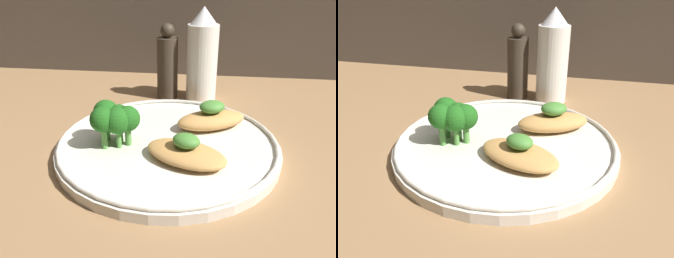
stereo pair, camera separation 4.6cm
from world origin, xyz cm
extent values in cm
cube|color=#936D47|center=(0.00, 0.00, -0.50)|extent=(180.00, 180.00, 1.00)
cylinder|color=silver|center=(0.00, 0.00, 0.70)|extent=(31.79, 31.79, 1.40)
torus|color=silver|center=(0.00, 0.00, 1.70)|extent=(31.19, 31.19, 0.60)
ellipsoid|color=tan|center=(2.96, -4.86, 2.41)|extent=(12.69, 10.15, 2.02)
ellipsoid|color=#478433|center=(2.96, -4.86, 4.31)|extent=(4.50, 4.12, 1.78)
ellipsoid|color=tan|center=(6.11, 5.50, 2.68)|extent=(12.29, 9.61, 2.55)
ellipsoid|color=#478433|center=(6.11, 5.50, 4.89)|extent=(4.96, 4.58, 1.86)
cylinder|color=#569942|center=(-5.45, -1.59, 2.78)|extent=(0.91, 0.91, 2.76)
sphere|color=#1E5B19|center=(-5.45, -1.59, 5.42)|extent=(3.61, 3.61, 3.61)
cylinder|color=#569942|center=(-6.75, -0.95, 2.87)|extent=(0.74, 0.74, 2.95)
sphere|color=#1E5B19|center=(-6.75, -0.95, 5.48)|extent=(3.25, 3.25, 3.25)
cylinder|color=#569942|center=(-8.76, -0.50, 2.94)|extent=(0.77, 0.77, 3.09)
sphere|color=#1E5B19|center=(-8.76, -0.50, 5.73)|extent=(3.56, 3.56, 3.56)
cylinder|color=#569942|center=(-8.46, -3.02, 2.98)|extent=(0.85, 0.85, 3.16)
sphere|color=#1E5B19|center=(-8.46, -3.02, 5.77)|extent=(3.45, 3.45, 3.45)
cylinder|color=#569942|center=(-6.58, -2.53, 2.78)|extent=(0.75, 0.75, 2.76)
sphere|color=#1E5B19|center=(-6.58, -2.53, 5.47)|extent=(3.72, 3.72, 3.72)
cylinder|color=white|center=(3.88, 21.72, 7.29)|extent=(5.95, 5.95, 14.59)
cone|color=white|center=(3.88, 21.72, 16.19)|extent=(5.06, 5.06, 3.21)
cylinder|color=#382D23|center=(-2.90, 21.72, 6.00)|extent=(4.13, 4.13, 12.00)
sphere|color=#382D23|center=(-2.90, 21.72, 13.34)|extent=(2.68, 2.68, 2.68)
camera|label=1|loc=(5.30, -41.34, 23.96)|focal=35.00mm
camera|label=2|loc=(9.86, -40.50, 23.96)|focal=35.00mm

